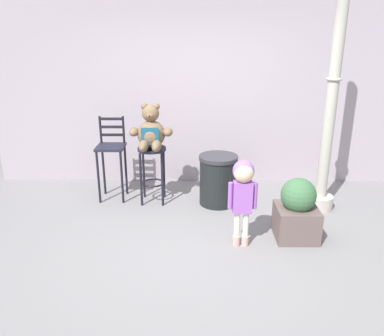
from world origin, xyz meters
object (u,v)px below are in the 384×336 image
teddy_bear (151,132)px  planter_with_shrub (297,211)px  trash_bin (218,180)px  bar_stool_with_teddy (152,164)px  bar_chair_empty (111,152)px  child_walking (243,185)px  lamppost (329,122)px

teddy_bear → planter_with_shrub: bearing=-29.3°
trash_bin → teddy_bear: bearing=177.9°
bar_stool_with_teddy → bar_chair_empty: bearing=167.5°
bar_stool_with_teddy → trash_bin: 0.91m
child_walking → bar_chair_empty: bearing=160.8°
teddy_bear → child_walking: 1.59m
child_walking → planter_with_shrub: size_ratio=1.36×
trash_bin → bar_stool_with_teddy: bearing=176.0°
child_walking → planter_with_shrub: child_walking is taller
bar_stool_with_teddy → teddy_bear: (0.00, -0.03, 0.44)m
planter_with_shrub → trash_bin: bearing=131.8°
bar_stool_with_teddy → bar_chair_empty: bar_chair_empty is taller
child_walking → teddy_bear: bearing=152.3°
teddy_bear → trash_bin: size_ratio=0.87×
bar_chair_empty → planter_with_shrub: size_ratio=1.60×
bar_chair_empty → teddy_bear: bearing=-15.3°
trash_bin → lamppost: lamppost is taller
child_walking → planter_with_shrub: 0.76m
teddy_bear → planter_with_shrub: teddy_bear is taller
bar_stool_with_teddy → planter_with_shrub: bearing=-30.1°
teddy_bear → lamppost: bearing=-4.7°
teddy_bear → bar_chair_empty: (-0.57, 0.15, -0.32)m
lamppost → planter_with_shrub: lamppost is taller
child_walking → bar_stool_with_teddy: bearing=151.6°
teddy_bear → trash_bin: bearing=-2.1°
bar_chair_empty → planter_with_shrub: 2.56m
teddy_bear → bar_chair_empty: 0.67m
lamppost → planter_with_shrub: 1.25m
child_walking → planter_with_shrub: bearing=34.7°
teddy_bear → planter_with_shrub: (1.71, -0.96, -0.66)m
teddy_bear → child_walking: bearing=-46.7°
bar_stool_with_teddy → teddy_bear: size_ratio=1.30×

